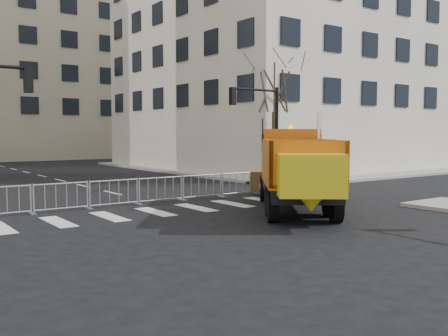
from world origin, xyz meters
TOP-DOWN VIEW (x-y plane):
  - ground at (0.00, 0.00)m, footprint 120.00×120.00m
  - sidewalk_back at (0.00, 8.50)m, footprint 64.00×5.00m
  - traffic_light_right at (8.50, 9.50)m, footprint 0.18×0.18m
  - crowd_barriers at (-0.75, 7.60)m, footprint 12.60×0.60m
  - street_tree at (9.20, 10.50)m, footprint 3.00×3.00m
  - plow_truck at (3.22, 2.50)m, footprint 7.85×9.19m
  - cop_a at (7.00, 7.00)m, footprint 0.69×0.46m
  - cop_b at (6.27, 7.00)m, footprint 1.13×0.99m
  - cop_c at (7.00, 6.54)m, footprint 1.12×0.97m
  - newspaper_box at (8.28, 6.50)m, footprint 0.49×0.44m

SIDE VIEW (x-z plane):
  - ground at x=0.00m, z-range 0.00..0.00m
  - sidewalk_back at x=0.00m, z-range 0.00..0.15m
  - crowd_barriers at x=-0.75m, z-range 0.00..1.10m
  - newspaper_box at x=8.28m, z-range 0.15..1.25m
  - cop_c at x=7.00m, z-range 0.00..1.81m
  - cop_a at x=7.00m, z-range 0.00..1.87m
  - cop_b at x=6.27m, z-range 0.00..1.94m
  - plow_truck at x=3.22m, z-range -0.21..3.52m
  - traffic_light_right at x=8.50m, z-range 0.00..5.40m
  - street_tree at x=9.20m, z-range 0.00..7.50m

